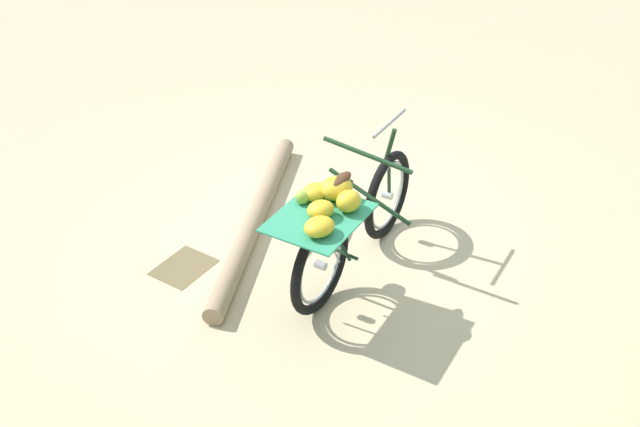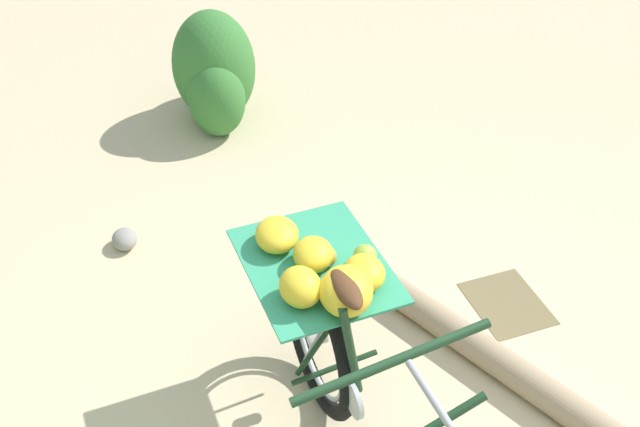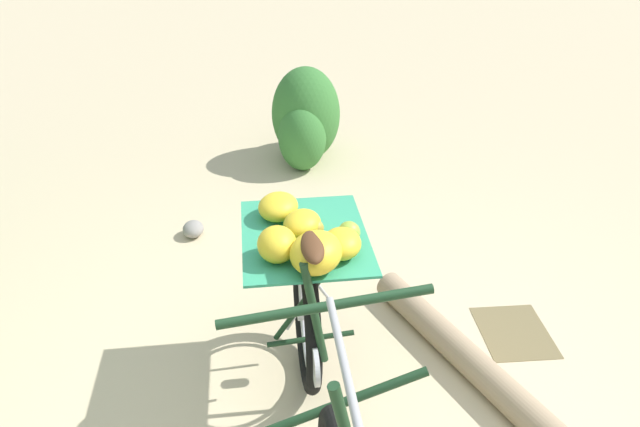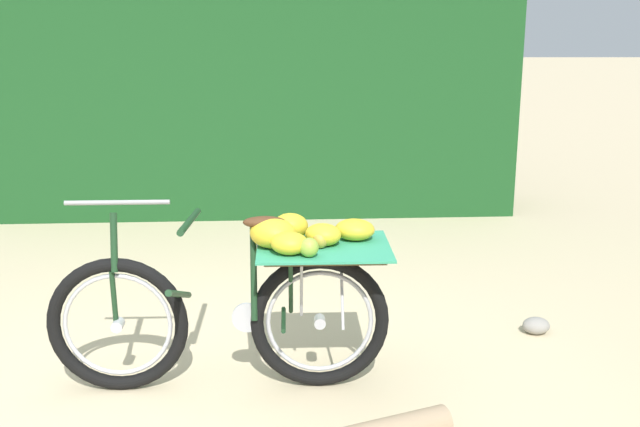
{
  "view_description": "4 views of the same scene",
  "coord_description": "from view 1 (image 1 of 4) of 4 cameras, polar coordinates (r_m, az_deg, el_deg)",
  "views": [
    {
      "loc": [
        3.93,
        2.3,
        3.42
      ],
      "look_at": [
        0.69,
        0.19,
        0.84
      ],
      "focal_mm": 40.4,
      "sensor_mm": 36.0,
      "label": 1
    },
    {
      "loc": [
        -1.47,
        0.9,
        2.81
      ],
      "look_at": [
        0.78,
        0.09,
        0.92
      ],
      "focal_mm": 42.31,
      "sensor_mm": 36.0,
      "label": 2
    },
    {
      "loc": [
        -1.58,
        0.27,
        2.15
      ],
      "look_at": [
        0.71,
        0.09,
        0.85
      ],
      "focal_mm": 33.93,
      "sensor_mm": 36.0,
      "label": 3
    },
    {
      "loc": [
        0.63,
        -3.63,
        1.95
      ],
      "look_at": [
        0.64,
        0.3,
        0.91
      ],
      "focal_mm": 43.51,
      "sensor_mm": 36.0,
      "label": 4
    }
  ],
  "objects": [
    {
      "name": "ground_plane",
      "position": [
        5.69,
        2.16,
        -3.24
      ],
      "size": [
        60.0,
        60.0,
        0.0
      ],
      "primitive_type": "plane",
      "color": "beige"
    },
    {
      "name": "bicycle",
      "position": [
        5.19,
        2.31,
        -0.59
      ],
      "size": [
        1.79,
        0.71,
        1.03
      ],
      "rotation": [
        0.0,
        0.0,
        -3.1
      ],
      "color": "black",
      "rests_on": "ground_plane"
    },
    {
      "name": "fallen_log",
      "position": [
        6.01,
        -5.12,
        -0.27
      ],
      "size": [
        2.37,
        1.15,
        0.15
      ],
      "primitive_type": "cylinder",
      "rotation": [
        0.0,
        1.57,
        0.41
      ],
      "color": "#9E8466",
      "rests_on": "ground_plane"
    },
    {
      "name": "leaf_litter_patch",
      "position": [
        5.65,
        -10.74,
        -4.19
      ],
      "size": [
        0.44,
        0.36,
        0.01
      ],
      "primitive_type": "cube",
      "color": "olive",
      "rests_on": "ground_plane"
    }
  ]
}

